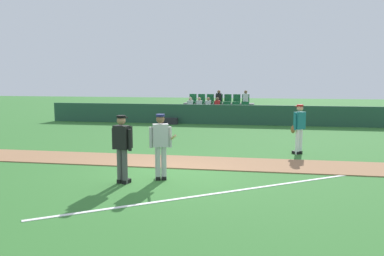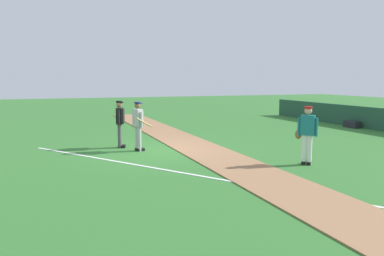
% 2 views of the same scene
% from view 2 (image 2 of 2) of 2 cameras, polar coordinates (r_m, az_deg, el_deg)
% --- Properties ---
extents(ground_plane, '(80.00, 80.00, 0.00)m').
position_cam_2_polar(ground_plane, '(13.89, -5.78, -3.33)').
color(ground_plane, '#33702D').
extents(infield_dirt_path, '(28.00, 1.84, 0.03)m').
position_cam_2_polar(infield_dirt_path, '(14.39, 0.66, -2.86)').
color(infield_dirt_path, '#9E704C').
rests_on(infield_dirt_path, ground).
extents(foul_line_chalk, '(9.93, 6.91, 0.01)m').
position_cam_2_polar(foul_line_chalk, '(10.93, -4.31, -6.22)').
color(foul_line_chalk, white).
rests_on(foul_line_chalk, ground).
extents(batter_grey_jersey, '(0.74, 0.68, 1.76)m').
position_cam_2_polar(batter_grey_jersey, '(13.68, -8.05, 0.57)').
color(batter_grey_jersey, '#B2B2B2').
rests_on(batter_grey_jersey, ground).
extents(umpire_home_plate, '(0.57, 0.39, 1.76)m').
position_cam_2_polar(umpire_home_plate, '(14.45, -10.69, 1.00)').
color(umpire_home_plate, '#4C4C4C').
rests_on(umpire_home_plate, ground).
extents(runner_teal_jersey, '(0.56, 0.50, 1.76)m').
position_cam_2_polar(runner_teal_jersey, '(11.87, 16.80, -0.73)').
color(runner_teal_jersey, white).
rests_on(runner_teal_jersey, ground).
extents(equipment_bag, '(0.90, 0.36, 0.36)m').
position_cam_2_polar(equipment_bag, '(21.87, 22.75, 0.51)').
color(equipment_bag, '#232328').
rests_on(equipment_bag, ground).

